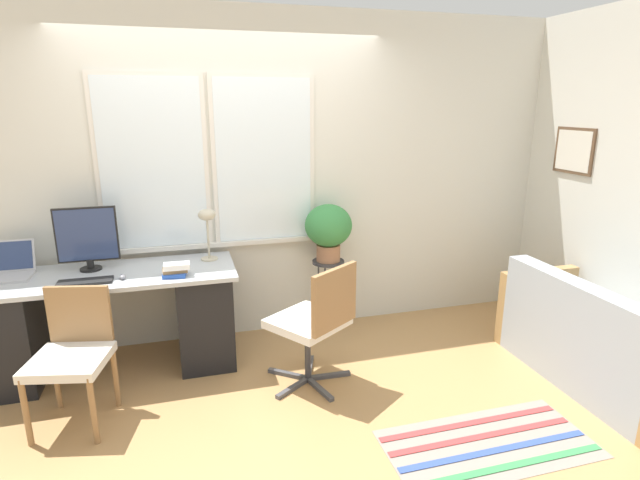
# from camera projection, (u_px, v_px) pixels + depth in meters

# --- Properties ---
(ground_plane) EXTENTS (14.00, 14.00, 0.00)m
(ground_plane) POSITION_uv_depth(u_px,v_px,m) (250.00, 373.00, 3.75)
(ground_plane) COLOR tan
(wall_back_with_window) EXTENTS (9.00, 0.12, 2.70)m
(wall_back_with_window) POSITION_uv_depth(u_px,v_px,m) (230.00, 180.00, 4.09)
(wall_back_with_window) COLOR silver
(wall_back_with_window) RESTS_ON ground_plane
(wall_right_with_picture) EXTENTS (0.08, 9.00, 2.70)m
(wall_right_with_picture) POSITION_uv_depth(u_px,v_px,m) (589.00, 179.00, 4.15)
(wall_right_with_picture) COLOR silver
(wall_right_with_picture) RESTS_ON ground_plane
(desk) EXTENTS (1.83, 0.68, 0.77)m
(desk) POSITION_uv_depth(u_px,v_px,m) (112.00, 320.00, 3.71)
(desk) COLOR #B2B7BC
(desk) RESTS_ON ground_plane
(laptop) EXTENTS (0.30, 0.30, 0.24)m
(laptop) POSITION_uv_depth(u_px,v_px,m) (9.00, 270.00, 3.54)
(laptop) COLOR #B7B7BC
(laptop) RESTS_ON desk
(monitor) EXTENTS (0.43, 0.15, 0.47)m
(monitor) POSITION_uv_depth(u_px,v_px,m) (87.00, 238.00, 3.63)
(monitor) COLOR black
(monitor) RESTS_ON desk
(keyboard) EXTENTS (0.36, 0.13, 0.02)m
(keyboard) POSITION_uv_depth(u_px,v_px,m) (85.00, 282.00, 3.42)
(keyboard) COLOR black
(keyboard) RESTS_ON desk
(mouse) EXTENTS (0.04, 0.07, 0.04)m
(mouse) POSITION_uv_depth(u_px,v_px,m) (123.00, 277.00, 3.49)
(mouse) COLOR slate
(mouse) RESTS_ON desk
(desk_lamp) EXTENTS (0.14, 0.14, 0.41)m
(desk_lamp) POSITION_uv_depth(u_px,v_px,m) (207.00, 221.00, 3.86)
(desk_lamp) COLOR #BCB299
(desk_lamp) RESTS_ON desk
(book_stack) EXTENTS (0.19, 0.15, 0.09)m
(book_stack) POSITION_uv_depth(u_px,v_px,m) (176.00, 270.00, 3.55)
(book_stack) COLOR #2851B2
(book_stack) RESTS_ON desk
(desk_chair_wooden) EXTENTS (0.52, 0.53, 0.85)m
(desk_chair_wooden) POSITION_uv_depth(u_px,v_px,m) (72.00, 352.00, 3.10)
(desk_chair_wooden) COLOR olive
(desk_chair_wooden) RESTS_ON ground_plane
(office_chair_swivel) EXTENTS (0.65, 0.66, 0.92)m
(office_chair_swivel) POSITION_uv_depth(u_px,v_px,m) (315.00, 321.00, 3.48)
(office_chair_swivel) COLOR #47474C
(office_chair_swivel) RESTS_ON ground_plane
(couch_loveseat) EXTENTS (0.71, 1.50, 0.78)m
(couch_loveseat) POSITION_uv_depth(u_px,v_px,m) (598.00, 345.00, 3.58)
(couch_loveseat) COLOR #9EA8B2
(couch_loveseat) RESTS_ON ground_plane
(plant_stand) EXTENTS (0.28, 0.28, 0.65)m
(plant_stand) POSITION_uv_depth(u_px,v_px,m) (328.00, 269.00, 4.31)
(plant_stand) COLOR #333338
(plant_stand) RESTS_ON ground_plane
(potted_plant) EXTENTS (0.40, 0.40, 0.49)m
(potted_plant) POSITION_uv_depth(u_px,v_px,m) (328.00, 228.00, 4.21)
(potted_plant) COLOR #9E6B4C
(potted_plant) RESTS_ON plant_stand
(floor_rug_striped) EXTENTS (1.25, 0.60, 0.01)m
(floor_rug_striped) POSITION_uv_depth(u_px,v_px,m) (488.00, 444.00, 2.97)
(floor_rug_striped) COLOR gray
(floor_rug_striped) RESTS_ON ground_plane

